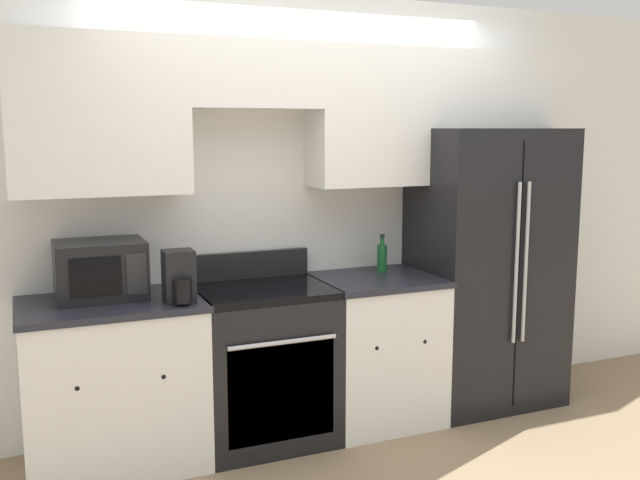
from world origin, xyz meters
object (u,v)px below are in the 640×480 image
oven_range (264,363)px  bottle (382,257)px  refrigerator (480,266)px  microwave (100,270)px

oven_range → bottle: bearing=8.7°
oven_range → refrigerator: size_ratio=0.59×
refrigerator → bottle: refrigerator is taller
bottle → microwave: bearing=-178.7°
microwave → oven_range: bearing=-5.9°
oven_range → microwave: size_ratio=2.32×
refrigerator → oven_range: bearing=-177.1°
bottle → refrigerator: bearing=-4.0°
microwave → refrigerator: bearing=-0.3°
microwave → bottle: microwave is taller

